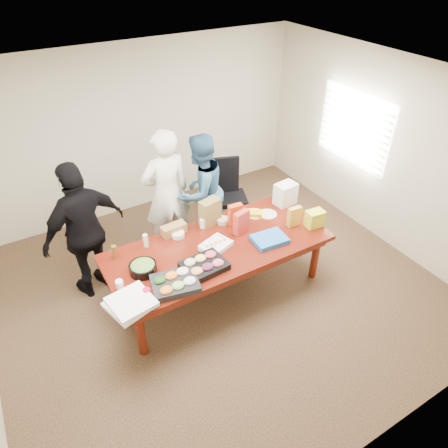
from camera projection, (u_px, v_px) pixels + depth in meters
floor at (219, 289)px, 5.51m from camera, size 5.50×5.00×0.02m
ceiling at (217, 87)px, 3.91m from camera, size 5.50×5.00×0.02m
wall_back at (140, 131)px, 6.46m from camera, size 5.50×0.04×2.70m
wall_front at (388, 367)px, 2.97m from camera, size 5.50×0.04×2.70m
wall_right at (384, 152)px, 5.84m from camera, size 0.04×5.00×2.70m
window_panel at (354, 128)px, 6.16m from camera, size 0.03×1.40×1.10m
window_blinds at (352, 129)px, 6.14m from camera, size 0.04×1.36×1.00m
conference_table at (218, 268)px, 5.29m from camera, size 2.80×1.20×0.75m
office_chair at (231, 196)px, 6.41m from camera, size 0.70×0.70×1.07m
person_center at (167, 194)px, 5.66m from camera, size 0.70×0.46×1.91m
person_right at (201, 191)px, 5.89m from camera, size 1.02×0.91×1.73m
person_left at (85, 231)px, 4.99m from camera, size 1.19×0.77×1.88m
veggie_tray at (175, 284)px, 4.46m from camera, size 0.58×0.49×0.08m
fruit_tray at (204, 266)px, 4.71m from camera, size 0.52×0.42×0.08m
sheet_cake at (216, 245)px, 5.01m from camera, size 0.43×0.38×0.06m
salad_bowl at (143, 268)px, 4.65m from camera, size 0.38×0.38×0.10m
chip_bag_blue at (269, 239)px, 5.12m from camera, size 0.44×0.34×0.06m
chip_bag_red at (241, 222)px, 5.20m from camera, size 0.23×0.14×0.32m
chip_bag_yellow at (294, 216)px, 5.34m from camera, size 0.18×0.08×0.27m
chip_bag_orange at (235, 214)px, 5.36m from camera, size 0.19×0.09×0.29m
mayo_jar at (203, 223)px, 5.33m from camera, size 0.09×0.09×0.13m
mustard_bottle at (213, 218)px, 5.38m from camera, size 0.08×0.08×0.19m
dressing_bottle at (115, 252)px, 4.83m from camera, size 0.07×0.07×0.18m
ranch_bottle at (146, 241)px, 5.00m from camera, size 0.07×0.07×0.18m
banana_bunch at (254, 214)px, 5.56m from camera, size 0.26×0.24×0.07m
bread_loaf at (174, 229)px, 5.23m from camera, size 0.33×0.16×0.13m
kraft_bag at (210, 212)px, 5.34m from camera, size 0.30×0.22×0.36m
red_cup at (147, 293)px, 4.33m from camera, size 0.09×0.09×0.11m
clear_cup_a at (120, 285)px, 4.42m from camera, size 0.08×0.08×0.11m
clear_cup_b at (120, 285)px, 4.43m from camera, size 0.09×0.09×0.11m
pizza_box_lower at (130, 305)px, 4.24m from camera, size 0.52×0.52×0.05m
pizza_box_upper at (131, 302)px, 4.20m from camera, size 0.48×0.48×0.05m
plate_a at (268, 214)px, 5.61m from camera, size 0.31×0.31×0.01m
plate_b at (255, 214)px, 5.61m from camera, size 0.33×0.33×0.02m
dip_bowl_a at (223, 221)px, 5.44m from camera, size 0.20×0.20×0.07m
dip_bowl_b at (178, 235)px, 5.19m from camera, size 0.20×0.20×0.07m
grocery_bag_white at (285, 194)px, 5.75m from camera, size 0.31×0.24×0.32m
grocery_bag_yellow at (315, 219)px, 5.34m from camera, size 0.24×0.18×0.23m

